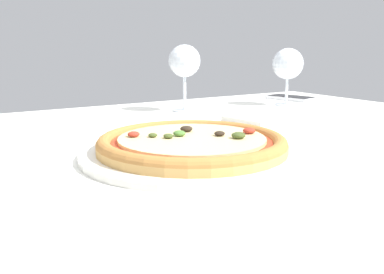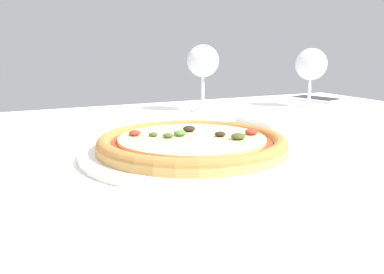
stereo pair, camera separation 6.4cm
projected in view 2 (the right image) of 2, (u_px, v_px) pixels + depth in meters
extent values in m
cube|color=brown|center=(196.00, 156.00, 0.74)|extent=(1.40, 0.93, 0.04)
cube|color=silver|center=(196.00, 144.00, 0.74)|extent=(1.50, 1.03, 0.01)
cylinder|color=brown|center=(312.00, 209.00, 1.44)|extent=(0.06, 0.06, 0.67)
cylinder|color=white|center=(192.00, 153.00, 0.65)|extent=(0.34, 0.34, 0.01)
cylinder|color=tan|center=(192.00, 146.00, 0.64)|extent=(0.29, 0.29, 0.01)
torus|color=#B27538|center=(192.00, 142.00, 0.64)|extent=(0.29, 0.29, 0.02)
cylinder|color=#BC381E|center=(192.00, 141.00, 0.64)|extent=(0.24, 0.24, 0.00)
cylinder|color=beige|center=(192.00, 139.00, 0.64)|extent=(0.22, 0.22, 0.00)
ellipsoid|color=#425123|center=(238.00, 136.00, 0.62)|extent=(0.02, 0.02, 0.01)
ellipsoid|color=#425123|center=(168.00, 135.00, 0.63)|extent=(0.02, 0.02, 0.01)
ellipsoid|color=#A83323|center=(135.00, 133.00, 0.65)|extent=(0.02, 0.02, 0.01)
ellipsoid|color=#2D2319|center=(189.00, 129.00, 0.68)|extent=(0.02, 0.02, 0.01)
ellipsoid|color=#2D2319|center=(220.00, 134.00, 0.64)|extent=(0.02, 0.02, 0.01)
ellipsoid|color=#A83323|center=(251.00, 132.00, 0.66)|extent=(0.02, 0.02, 0.01)
ellipsoid|color=#425123|center=(153.00, 134.00, 0.64)|extent=(0.01, 0.01, 0.01)
ellipsoid|color=#4C7A33|center=(180.00, 133.00, 0.65)|extent=(0.02, 0.02, 0.01)
cylinder|color=silver|center=(309.00, 106.00, 1.16)|extent=(0.06, 0.06, 0.00)
cylinder|color=silver|center=(309.00, 92.00, 1.15)|extent=(0.01, 0.01, 0.07)
sphere|color=silver|center=(311.00, 64.00, 1.14)|extent=(0.08, 0.08, 0.08)
cylinder|color=silver|center=(203.00, 110.00, 1.08)|extent=(0.06, 0.06, 0.00)
cylinder|color=silver|center=(203.00, 92.00, 1.07)|extent=(0.01, 0.01, 0.09)
sphere|color=silver|center=(203.00, 61.00, 1.06)|extent=(0.08, 0.08, 0.08)
cube|color=white|center=(316.00, 99.00, 1.28)|extent=(0.10, 0.16, 0.01)
cube|color=black|center=(316.00, 98.00, 1.28)|extent=(0.09, 0.14, 0.00)
cube|color=silver|center=(278.00, 119.00, 0.93)|extent=(0.17, 0.14, 0.01)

